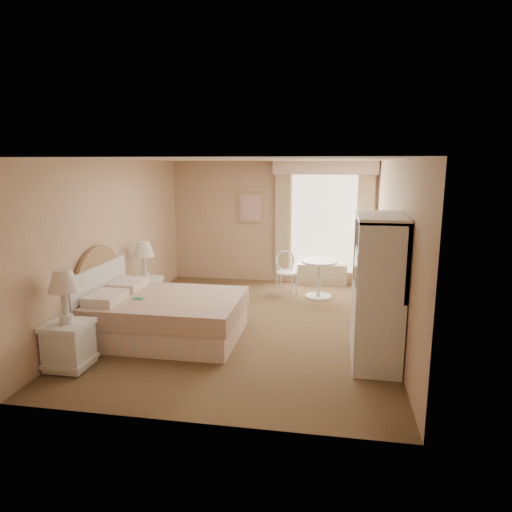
% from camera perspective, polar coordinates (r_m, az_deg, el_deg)
% --- Properties ---
extents(room, '(4.21, 5.51, 2.51)m').
position_cam_1_polar(room, '(6.79, -1.04, 1.36)').
color(room, brown).
rests_on(room, ground).
extents(window, '(2.05, 0.22, 2.51)m').
position_cam_1_polar(window, '(9.28, 8.45, 4.55)').
color(window, white).
rests_on(window, room).
extents(framed_art, '(0.52, 0.04, 0.62)m').
position_cam_1_polar(framed_art, '(9.47, -0.66, 6.08)').
color(framed_art, tan).
rests_on(framed_art, room).
extents(bed, '(2.08, 1.58, 1.40)m').
position_cam_1_polar(bed, '(6.68, -11.73, -7.15)').
color(bed, '#D3A089').
rests_on(bed, room).
extents(nightstand_near, '(0.50, 0.50, 1.22)m').
position_cam_1_polar(nightstand_near, '(5.96, -22.47, -8.86)').
color(nightstand_near, white).
rests_on(nightstand_near, room).
extents(nightstand_far, '(0.48, 0.48, 1.16)m').
position_cam_1_polar(nightstand_far, '(7.91, -13.66, -3.54)').
color(nightstand_far, white).
rests_on(nightstand_far, room).
extents(round_table, '(0.66, 0.66, 0.69)m').
position_cam_1_polar(round_table, '(8.50, 7.88, -2.10)').
color(round_table, silver).
rests_on(round_table, room).
extents(cafe_chair, '(0.51, 0.51, 0.82)m').
position_cam_1_polar(cafe_chair, '(8.69, 3.76, -1.62)').
color(cafe_chair, silver).
rests_on(cafe_chair, room).
extents(armoire, '(0.56, 1.11, 1.85)m').
position_cam_1_polar(armoire, '(5.84, 14.90, -5.60)').
color(armoire, white).
rests_on(armoire, room).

